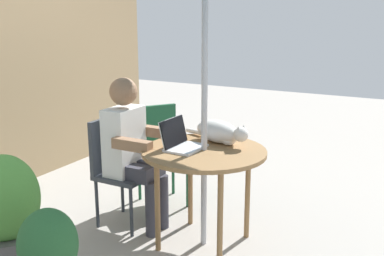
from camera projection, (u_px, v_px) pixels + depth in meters
ground_plane at (203, 243)px, 3.51m from camera, size 14.00×14.00×0.00m
patio_table at (204, 159)px, 3.34m from camera, size 0.91×0.91×0.75m
chair_occupied at (117, 163)px, 3.75m from camera, size 0.40×0.40×0.89m
chair_empty at (159, 147)px, 4.19m from camera, size 0.56×0.56×0.89m
person_seated at (132, 145)px, 3.63m from camera, size 0.48×0.48×1.23m
laptop at (180, 140)px, 3.35m from camera, size 0.31×0.26×0.21m
cat at (220, 132)px, 3.47m from camera, size 0.31×0.62×0.17m
potted_plant_near_fence at (6, 218)px, 2.91m from camera, size 0.44×0.44×0.86m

